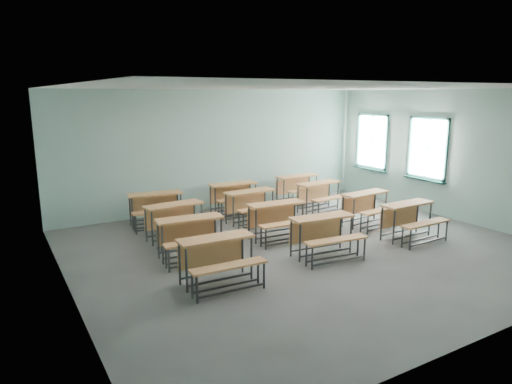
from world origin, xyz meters
TOP-DOWN VIEW (x-y plane):
  - room at (0.08, 0.03)m, footprint 9.04×8.04m
  - desk_unit_r0c0 at (-2.33, -0.74)m, footprint 1.29×0.89m
  - desk_unit_r0c1 at (-0.00, -0.58)m, footprint 1.33×0.96m
  - desk_unit_r0c2 at (2.27, -0.67)m, footprint 1.28×0.88m
  - desk_unit_r1c0 at (-2.24, 0.60)m, footprint 1.33×0.96m
  - desk_unit_r1c1 at (-0.16, 0.77)m, footprint 1.31×0.92m
  - desk_unit_r1c2 at (2.26, 0.58)m, footprint 1.33×0.96m
  - desk_unit_r2c0 at (-2.09, 1.80)m, footprint 1.32×0.94m
  - desk_unit_r2c1 at (-0.01, 2.16)m, footprint 1.31×0.93m
  - desk_unit_r2c2 at (2.09, 2.14)m, footprint 1.34×0.97m
  - desk_unit_r3c0 at (-2.10, 3.08)m, footprint 1.35×0.98m
  - desk_unit_r3c1 at (0.07, 3.22)m, footprint 1.31×0.93m
  - desk_unit_r3c2 at (2.20, 3.29)m, footprint 1.27×0.86m

SIDE VIEW (x-z plane):
  - desk_unit_r0c0 at x=-2.33m, z-range 0.14..0.92m
  - desk_unit_r0c1 at x=0.00m, z-range 0.14..0.92m
  - desk_unit_r0c2 at x=2.27m, z-range 0.14..0.92m
  - desk_unit_r1c0 at x=-2.24m, z-range 0.14..0.92m
  - desk_unit_r1c1 at x=-0.16m, z-range 0.14..0.92m
  - desk_unit_r1c2 at x=2.26m, z-range 0.14..0.92m
  - desk_unit_r2c0 at x=-2.09m, z-range 0.14..0.92m
  - desk_unit_r2c1 at x=-0.01m, z-range 0.14..0.92m
  - desk_unit_r2c2 at x=2.09m, z-range 0.14..0.92m
  - desk_unit_r3c0 at x=-2.10m, z-range 0.14..0.92m
  - desk_unit_r3c1 at x=0.07m, z-range 0.14..0.92m
  - desk_unit_r3c2 at x=2.20m, z-range 0.14..0.92m
  - room at x=0.08m, z-range -0.02..3.22m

